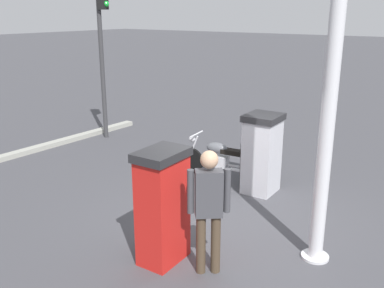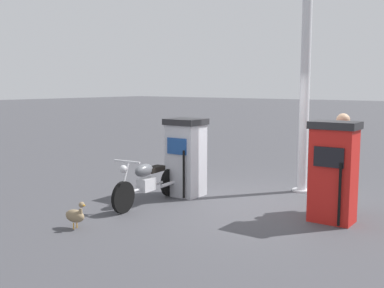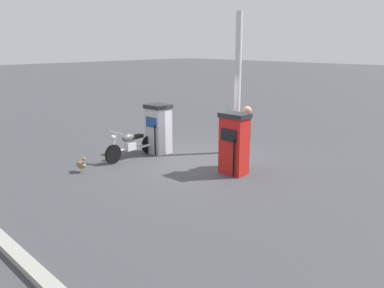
{
  "view_description": "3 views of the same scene",
  "coord_description": "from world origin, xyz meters",
  "px_view_note": "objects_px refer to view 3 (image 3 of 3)",
  "views": [
    {
      "loc": [
        -3.37,
        5.8,
        3.44
      ],
      "look_at": [
        1.14,
        -0.56,
        1.05
      ],
      "focal_mm": 40.7,
      "sensor_mm": 36.0,
      "label": 1
    },
    {
      "loc": [
        7.46,
        4.17,
        2.24
      ],
      "look_at": [
        1.49,
        -0.36,
        1.28
      ],
      "focal_mm": 43.31,
      "sensor_mm": 36.0,
      "label": 2
    },
    {
      "loc": [
        8.34,
        7.92,
        3.43
      ],
      "look_at": [
        0.82,
        0.6,
        0.78
      ],
      "focal_mm": 37.48,
      "sensor_mm": 36.0,
      "label": 3
    }
  ],
  "objects_px": {
    "fuel_pump_near": "(158,129)",
    "canopy_support_pole": "(238,87)",
    "attendant_person": "(247,132)",
    "fuel_pump_far": "(234,143)",
    "motorcycle_near_pump": "(131,144)",
    "wandering_duck": "(81,164)"
  },
  "relations": [
    {
      "from": "motorcycle_near_pump",
      "to": "canopy_support_pole",
      "type": "xyz_separation_m",
      "value": [
        -2.79,
        1.87,
        1.66
      ]
    },
    {
      "from": "attendant_person",
      "to": "fuel_pump_far",
      "type": "bearing_deg",
      "value": 9.3
    },
    {
      "from": "wandering_duck",
      "to": "motorcycle_near_pump",
      "type": "bearing_deg",
      "value": -176.19
    },
    {
      "from": "fuel_pump_near",
      "to": "fuel_pump_far",
      "type": "distance_m",
      "value": 3.05
    },
    {
      "from": "fuel_pump_near",
      "to": "wandering_duck",
      "type": "bearing_deg",
      "value": -0.3
    },
    {
      "from": "fuel_pump_far",
      "to": "attendant_person",
      "type": "distance_m",
      "value": 0.72
    },
    {
      "from": "fuel_pump_near",
      "to": "fuel_pump_far",
      "type": "xyz_separation_m",
      "value": [
        -0.0,
        3.05,
        0.05
      ]
    },
    {
      "from": "attendant_person",
      "to": "canopy_support_pole",
      "type": "distance_m",
      "value": 1.95
    },
    {
      "from": "wandering_duck",
      "to": "canopy_support_pole",
      "type": "relative_size",
      "value": 0.1
    },
    {
      "from": "fuel_pump_far",
      "to": "wandering_duck",
      "type": "xyz_separation_m",
      "value": [
        2.8,
        -3.07,
        -0.63
      ]
    },
    {
      "from": "fuel_pump_near",
      "to": "canopy_support_pole",
      "type": "bearing_deg",
      "value": 135.52
    },
    {
      "from": "fuel_pump_near",
      "to": "attendant_person",
      "type": "relative_size",
      "value": 0.9
    },
    {
      "from": "fuel_pump_far",
      "to": "wandering_duck",
      "type": "height_order",
      "value": "fuel_pump_far"
    },
    {
      "from": "fuel_pump_near",
      "to": "attendant_person",
      "type": "xyz_separation_m",
      "value": [
        -0.69,
        2.94,
        0.22
      ]
    },
    {
      "from": "fuel_pump_far",
      "to": "motorcycle_near_pump",
      "type": "xyz_separation_m",
      "value": [
        1.01,
        -3.18,
        -0.4
      ]
    },
    {
      "from": "fuel_pump_far",
      "to": "motorcycle_near_pump",
      "type": "bearing_deg",
      "value": -72.34
    },
    {
      "from": "motorcycle_near_pump",
      "to": "wandering_duck",
      "type": "bearing_deg",
      "value": 3.81
    },
    {
      "from": "wandering_duck",
      "to": "fuel_pump_far",
      "type": "bearing_deg",
      "value": 132.38
    },
    {
      "from": "motorcycle_near_pump",
      "to": "fuel_pump_far",
      "type": "bearing_deg",
      "value": 107.66
    },
    {
      "from": "canopy_support_pole",
      "to": "fuel_pump_near",
      "type": "bearing_deg",
      "value": -44.48
    },
    {
      "from": "fuel_pump_near",
      "to": "motorcycle_near_pump",
      "type": "height_order",
      "value": "fuel_pump_near"
    },
    {
      "from": "fuel_pump_near",
      "to": "wandering_duck",
      "type": "relative_size",
      "value": 3.49
    }
  ]
}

